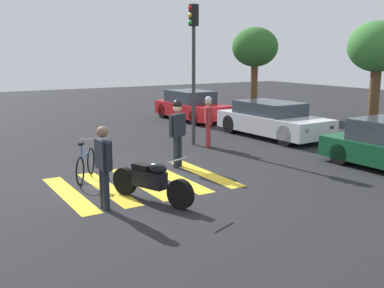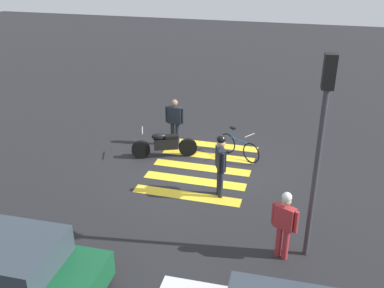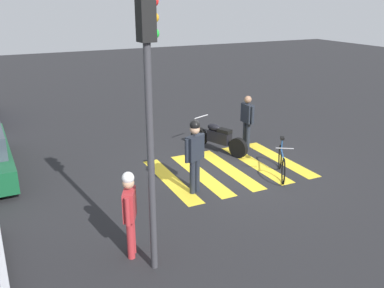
% 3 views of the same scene
% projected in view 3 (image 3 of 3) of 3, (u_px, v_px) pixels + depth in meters
% --- Properties ---
extents(ground_plane, '(60.00, 60.00, 0.00)m').
position_uv_depth(ground_plane, '(229.00, 169.00, 11.94)').
color(ground_plane, '#232326').
extents(police_motorcycle, '(2.11, 1.03, 1.03)m').
position_uv_depth(police_motorcycle, '(218.00, 138.00, 13.16)').
color(police_motorcycle, black).
rests_on(police_motorcycle, ground_plane).
extents(leaning_bicycle, '(1.50, 0.99, 1.01)m').
position_uv_depth(leaning_bicycle, '(282.00, 162.00, 11.39)').
color(leaning_bicycle, black).
rests_on(leaning_bicycle, ground_plane).
extents(officer_on_foot, '(0.40, 0.65, 1.89)m').
position_uv_depth(officer_on_foot, '(195.00, 151.00, 10.17)').
color(officer_on_foot, '#1E232D').
rests_on(officer_on_foot, ground_plane).
extents(officer_by_motorcycle, '(0.68, 0.23, 1.71)m').
position_uv_depth(officer_by_motorcycle, '(247.00, 118.00, 13.37)').
color(officer_by_motorcycle, '#1E232D').
rests_on(officer_by_motorcycle, ground_plane).
extents(pedestrian_bystander, '(0.60, 0.38, 1.72)m').
position_uv_depth(pedestrian_bystander, '(130.00, 209.00, 7.63)').
color(pedestrian_bystander, '#B22D33').
rests_on(pedestrian_bystander, ground_plane).
extents(crosswalk_stripes, '(3.16, 4.05, 0.01)m').
position_uv_depth(crosswalk_stripes, '(229.00, 169.00, 11.94)').
color(crosswalk_stripes, yellow).
rests_on(crosswalk_stripes, ground_plane).
extents(traffic_light_pole, '(0.26, 0.34, 4.70)m').
position_uv_depth(traffic_light_pole, '(150.00, 99.00, 6.57)').
color(traffic_light_pole, '#38383D').
rests_on(traffic_light_pole, ground_plane).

